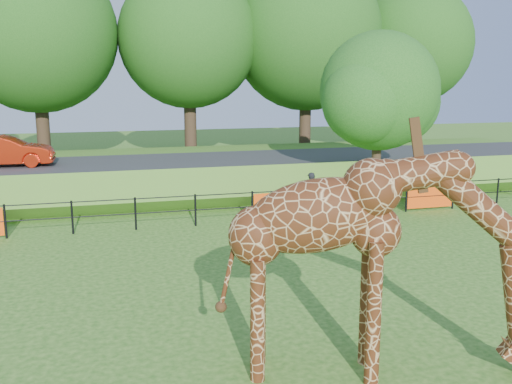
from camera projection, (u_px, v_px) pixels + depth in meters
ground at (257, 320)px, 11.89m from camera, size 90.00×90.00×0.00m
giraffe at (382, 265)px, 9.37m from camera, size 5.46×2.56×3.86m
perimeter_fence at (195, 210)px, 19.36m from camera, size 28.07×0.10×1.10m
embankment at (170, 173)px, 26.44m from camera, size 40.00×9.00×1.30m
road at (173, 162)px, 24.88m from camera, size 40.00×5.00×0.12m
car_red at (4, 151)px, 23.07m from camera, size 3.86×1.44×1.26m
visitor at (311, 193)px, 21.21m from camera, size 0.65×0.54×1.54m
tree_east at (381, 96)px, 22.11m from camera, size 5.40×4.71×6.76m
bg_tree_line at (186, 37)px, 31.79m from camera, size 37.30×8.80×11.82m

